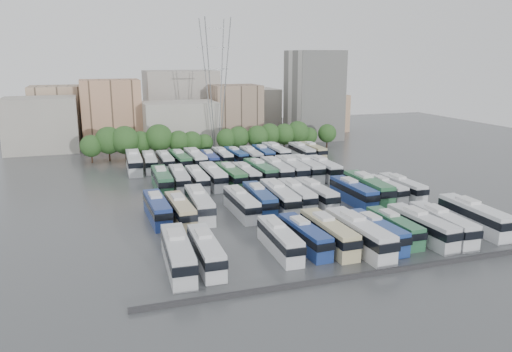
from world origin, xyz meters
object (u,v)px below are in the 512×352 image
object	(u,v)px
bus_r3_s2	(165,160)
bus_r2_s9	(292,169)
bus_r0_s10	(422,226)
bus_r2_s6	(246,175)
bus_r1_s12	(385,188)
bus_r3_s3	(180,160)
bus_r2_s1	(162,180)
bus_r0_s6	(328,233)
bus_r3_s13	(312,150)
bus_r0_s7	(359,234)
bus_r0_s5	(304,235)
bus_r2_s8	(276,170)
bus_r1_s13	(402,187)
bus_r1_s7	(297,195)
bus_r3_s8	(251,156)
bus_r0_s4	(280,239)
bus_r2_s4	(213,176)
bus_r1_s0	(157,208)
bus_r1_s11	(368,188)
bus_r1_s2	(199,204)
bus_r2_s5	(231,176)
bus_r3_s12	(302,152)
bus_r3_s9	(263,154)
bus_r0_s9	(394,227)
bus_r2_s3	(197,179)
bus_r1_s5	(259,199)
bus_r2_s10	(306,168)
bus_r2_s7	(260,171)
electricity_pylon	(216,79)
bus_r1_s8	(315,194)
bus_r0_s1	(206,250)
bus_r0_s13	(474,216)
bus_r1_s4	(241,203)
bus_r3_s1	(150,162)
bus_r2_s11	(323,168)
bus_r0_s11	(442,224)
bus_r3_s10	(276,152)
bus_r0_s8	(376,231)
bus_r1_s10	(353,192)
bus_r3_s7	(236,156)
bus_r0_s0	(178,253)
bus_r3_s4	(195,159)

from	to	relation	value
bus_r3_s2	bus_r2_s9	bearing A→B (deg)	-38.60
bus_r0_s10	bus_r2_s9	xyz separation A→B (m)	(-3.42, 37.72, 0.15)
bus_r2_s6	bus_r1_s12	bearing A→B (deg)	-41.47
bus_r3_s3	bus_r2_s1	bearing A→B (deg)	-113.64
bus_r0_s6	bus_r3_s13	xyz separation A→B (m)	(23.02, 54.53, -0.14)
bus_r0_s7	bus_r1_s12	xyz separation A→B (m)	(16.63, 19.79, -0.38)
bus_r0_s5	bus_r2_s8	bearing A→B (deg)	72.08
bus_r2_s9	bus_r1_s13	bearing A→B (deg)	-52.05
bus_r1_s7	bus_r3_s8	size ratio (longest dim) A/B	1.02
bus_r0_s4	bus_r0_s7	distance (m)	10.35
bus_r2_s4	bus_r2_s6	distance (m)	6.53
bus_r1_s0	bus_r1_s11	world-z (taller)	bus_r1_s11
bus_r1_s2	bus_r2_s5	size ratio (longest dim) A/B	1.01
bus_r2_s6	bus_r3_s12	xyz separation A→B (m)	(19.89, 18.54, 0.03)
bus_r2_s5	bus_r3_s9	distance (m)	23.48
bus_r2_s1	bus_r0_s9	bearing A→B (deg)	-52.45
bus_r0_s7	bus_r2_s3	world-z (taller)	bus_r0_s7
bus_r1_s5	bus_r2_s10	distance (m)	24.46
bus_r2_s7	bus_r2_s9	size ratio (longest dim) A/B	0.95
electricity_pylon	bus_r1_s8	size ratio (longest dim) A/B	2.75
bus_r0_s1	bus_r2_s10	world-z (taller)	bus_r2_s10
bus_r0_s1	bus_r2_s1	distance (m)	36.26
bus_r0_s13	bus_r2_s9	distance (m)	38.97
electricity_pylon	bus_r0_s1	bearing A→B (deg)	-105.22
bus_r1_s4	bus_r2_s3	distance (m)	18.51
bus_r3_s1	bus_r3_s12	size ratio (longest dim) A/B	1.00
bus_r2_s11	bus_r0_s11	bearing A→B (deg)	-88.52
bus_r3_s10	bus_r2_s4	bearing A→B (deg)	-137.87
bus_r0_s8	bus_r2_s1	xyz separation A→B (m)	(-22.99, 36.67, 0.18)
bus_r0_s13	bus_r2_s8	bearing A→B (deg)	116.20
bus_r0_s1	bus_r2_s6	bearing A→B (deg)	66.87
bus_r1_s10	bus_r0_s10	bearing A→B (deg)	-90.29
bus_r1_s13	bus_r3_s7	distance (m)	41.87
bus_r3_s10	bus_r3_s12	xyz separation A→B (m)	(6.50, -0.50, -0.12)
bus_r0_s6	bus_r0_s11	size ratio (longest dim) A/B	0.99
bus_r0_s4	bus_r1_s13	xyz separation A→B (m)	(29.86, 17.12, 0.00)
bus_r0_s13	bus_r1_s7	bearing A→B (deg)	137.81
bus_r1_s0	bus_r1_s2	distance (m)	6.54
bus_r1_s7	bus_r2_s10	distance (m)	20.24
bus_r1_s7	bus_r2_s6	xyz separation A→B (m)	(-3.50, 16.76, -0.06)
bus_r0_s0	bus_r3_s1	xyz separation A→B (m)	(3.32, 54.52, -0.15)
bus_r2_s1	bus_r0_s13	bearing A→B (deg)	-41.40
bus_r3_s13	bus_r0_s1	bearing A→B (deg)	-125.92
bus_r0_s5	bus_r3_s13	distance (m)	60.11
bus_r2_s6	bus_r3_s8	distance (m)	18.50
bus_r3_s1	bus_r3_s8	distance (m)	23.07
bus_r2_s8	bus_r3_s9	distance (m)	18.41
bus_r2_s7	bus_r2_s10	size ratio (longest dim) A/B	0.96
bus_r2_s10	bus_r3_s4	world-z (taller)	bus_r2_s10
bus_r3_s2	bus_r2_s6	bearing A→B (deg)	-56.04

